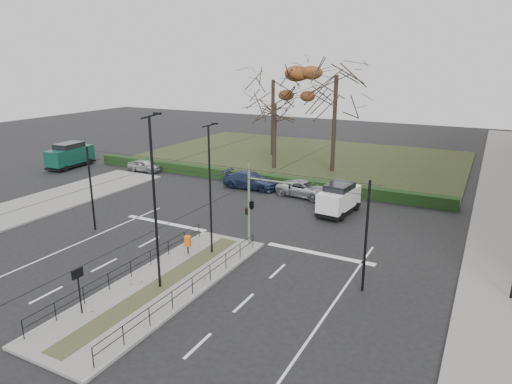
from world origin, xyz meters
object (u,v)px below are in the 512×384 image
green_van (70,155)px  bare_tree_center (336,82)px  parked_car_third (251,180)px  traffic_light (253,204)px  streetlamp_median_near (155,203)px  parked_car_first (145,166)px  litter_bin (188,241)px  rust_tree (273,80)px  streetlamp_median_far (210,189)px  white_van (339,198)px  parked_car_fourth (304,189)px  bare_tree_near (275,108)px  info_panel (78,278)px

green_van → bare_tree_center: bearing=23.5°
parked_car_third → green_van: size_ratio=0.92×
traffic_light → streetlamp_median_near: (-1.67, -7.28, 1.86)m
traffic_light → bare_tree_center: (-2.06, 22.17, 6.48)m
parked_car_third → parked_car_first: bearing=86.0°
litter_bin → rust_tree: size_ratio=0.09×
streetlamp_median_far → bare_tree_center: bearing=90.9°
traffic_light → parked_car_third: traffic_light is taller
white_van → rust_tree: size_ratio=0.39×
traffic_light → white_van: (2.85, 8.97, -1.66)m
traffic_light → parked_car_first: bearing=147.4°
bare_tree_center → parked_car_third: bearing=-115.0°
litter_bin → parked_car_fourth: size_ratio=0.23×
parked_car_fourth → bare_tree_center: bare_tree_center is taller
rust_tree → bare_tree_near: size_ratio=1.29×
litter_bin → green_van: size_ratio=0.19×
streetlamp_median_far → litter_bin: bearing=-147.2°
litter_bin → white_van: 13.35m
streetlamp_median_near → bare_tree_near: bare_tree_near is taller
parked_car_fourth → green_van: green_van is taller
streetlamp_median_far → parked_car_first: size_ratio=2.14×
bare_tree_center → litter_bin: bearing=-91.9°
traffic_light → parked_car_third: bearing=118.8°
streetlamp_median_far → bare_tree_near: 23.87m
parked_car_fourth → bare_tree_center: bearing=11.0°
rust_tree → bare_tree_near: rust_tree is taller
parked_car_third → rust_tree: 17.63m
streetlamp_median_near → parked_car_third: streetlamp_median_near is taller
info_panel → streetlamp_median_near: bearing=66.8°
info_panel → traffic_light: bearing=73.5°
streetlamp_median_far → parked_car_fourth: (0.41, 14.29, -3.55)m
rust_tree → bare_tree_center: size_ratio=0.91×
parked_car_fourth → rust_tree: 19.96m
rust_tree → bare_tree_near: 7.58m
litter_bin → parked_car_first: size_ratio=0.30×
streetlamp_median_near → green_van: streetlamp_median_near is taller
traffic_light → green_van: (-28.72, 10.57, -1.50)m
info_panel → parked_car_first: bearing=125.0°
parked_car_fourth → bare_tree_center: (-0.80, 10.13, 8.72)m
streetlamp_median_far → bare_tree_near: (-6.56, 22.82, 2.39)m
rust_tree → bare_tree_center: 10.52m
info_panel → streetlamp_median_far: size_ratio=0.28×
litter_bin → streetlamp_median_near: 5.85m
parked_car_fourth → litter_bin: bearing=-179.8°
parked_car_fourth → green_van: bearing=99.5°
litter_bin → streetlamp_median_near: bearing=-73.6°
info_panel → parked_car_third: (-3.41, 23.26, -1.17)m
info_panel → parked_car_first: (-16.75, 23.88, -1.30)m
streetlamp_median_near → rust_tree: size_ratio=0.76×
streetlamp_median_near → parked_car_first: bearing=132.4°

